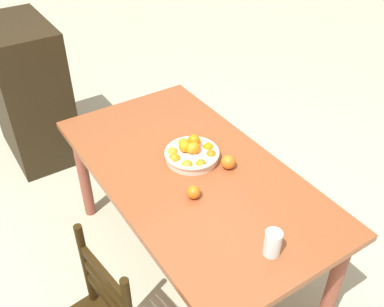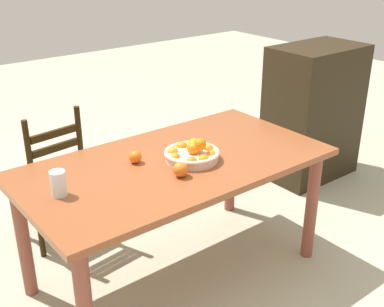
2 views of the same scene
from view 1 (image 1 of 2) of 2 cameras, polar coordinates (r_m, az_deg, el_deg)
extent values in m
plane|color=#AEB094|center=(2.92, -0.03, -13.75)|extent=(12.00, 12.00, 0.00)
cube|color=brown|center=(2.39, -0.03, -2.51)|extent=(1.71, 0.91, 0.04)
cylinder|color=brown|center=(2.47, 17.93, -15.84)|extent=(0.07, 0.07, 0.72)
cylinder|color=brown|center=(3.30, -1.92, 1.86)|extent=(0.07, 0.07, 0.72)
cylinder|color=brown|center=(3.06, -13.90, -2.59)|extent=(0.07, 0.07, 0.72)
cylinder|color=black|center=(2.07, -13.59, -13.83)|extent=(0.04, 0.04, 0.49)
cube|color=black|center=(2.03, -10.77, -18.20)|extent=(0.31, 0.06, 0.04)
cube|color=black|center=(1.95, -11.09, -16.66)|extent=(0.31, 0.06, 0.04)
cube|color=black|center=(1.88, -11.43, -14.99)|extent=(0.31, 0.06, 0.04)
cube|color=black|center=(3.73, -20.38, 7.44)|extent=(0.76, 0.49, 1.11)
cylinder|color=beige|center=(2.44, 0.00, -0.32)|extent=(0.29, 0.29, 0.05)
torus|color=beige|center=(2.42, 0.00, 0.11)|extent=(0.31, 0.31, 0.02)
sphere|color=orange|center=(2.50, -1.11, 1.29)|extent=(0.07, 0.07, 0.07)
sphere|color=orange|center=(2.44, -2.50, 0.13)|extent=(0.06, 0.06, 0.06)
sphere|color=orange|center=(2.39, -2.27, -0.75)|extent=(0.07, 0.07, 0.07)
sphere|color=orange|center=(2.35, -0.63, -1.57)|extent=(0.06, 0.06, 0.06)
sphere|color=orange|center=(2.35, 1.17, -1.46)|extent=(0.06, 0.06, 0.06)
sphere|color=orange|center=(2.42, 2.52, -0.20)|extent=(0.06, 0.06, 0.06)
sphere|color=orange|center=(2.47, 2.13, 0.73)|extent=(0.06, 0.06, 0.06)
sphere|color=orange|center=(2.51, 0.59, 1.38)|extent=(0.06, 0.06, 0.06)
sphere|color=orange|center=(2.43, 0.25, 1.72)|extent=(0.07, 0.07, 0.07)
sphere|color=orange|center=(2.41, 0.00, 0.67)|extent=(0.06, 0.06, 0.06)
sphere|color=orange|center=(2.41, -0.95, 0.93)|extent=(0.07, 0.07, 0.07)
sphere|color=orange|center=(2.41, 0.27, 0.75)|extent=(0.07, 0.07, 0.07)
sphere|color=orange|center=(2.19, 0.20, -5.03)|extent=(0.07, 0.07, 0.07)
sphere|color=orange|center=(2.37, 4.73, -1.10)|extent=(0.08, 0.08, 0.08)
cylinder|color=silver|center=(1.95, 10.41, -11.37)|extent=(0.08, 0.08, 0.13)
camera|label=2|loc=(3.02, 57.11, 14.23)|focal=45.90mm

